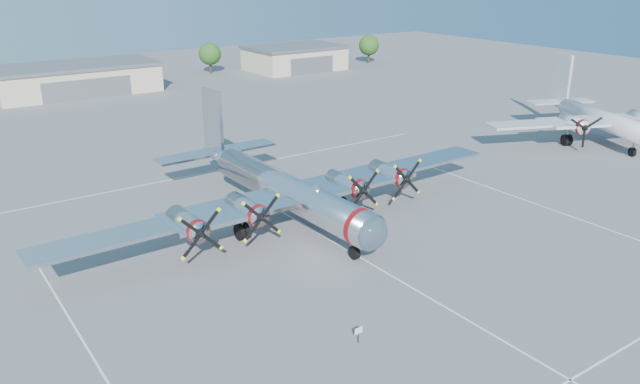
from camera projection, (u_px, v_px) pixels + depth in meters
ground at (342, 247)px, 52.94m from camera, size 260.00×260.00×0.00m
parking_lines at (355, 254)px, 51.59m from camera, size 60.00×50.08×0.01m
hangar_center at (76, 79)px, 115.08m from camera, size 28.60×14.60×5.40m
hangar_east at (295, 58)px, 140.90m from camera, size 20.60×14.60×5.40m
tree_east at (210, 54)px, 135.34m from camera, size 4.80×4.80×6.64m
tree_far_east at (369, 45)px, 149.63m from camera, size 4.80×4.80×6.64m
main_bomber_b29 at (282, 218)px, 58.98m from camera, size 46.70×32.46×10.18m
twin_engine_east at (594, 141)px, 84.77m from camera, size 39.56×34.64×10.44m
info_placard at (359, 332)px, 39.26m from camera, size 0.59×0.08×1.13m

